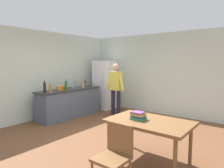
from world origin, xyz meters
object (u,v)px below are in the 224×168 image
bottle_beer_brown (85,83)px  bottle_wine_dark (45,87)px  cooking_pot (61,88)px  bottle_vinegar_tall (75,84)px  chair (115,152)px  dining_table (149,125)px  bottle_oil_amber (50,89)px  person (116,86)px  bottle_wine_green (66,86)px  bottle_water_clear (73,84)px  refrigerator (105,85)px  utensil_jar (83,85)px  book_stack (138,116)px

bottle_beer_brown → bottle_wine_dark: (0.21, -1.77, 0.04)m
cooking_pot → bottle_vinegar_tall: bottle_vinegar_tall is taller
chair → cooking_pot: (-3.43, 1.76, 0.43)m
bottle_vinegar_tall → bottle_wine_dark: bearing=-88.1°
dining_table → bottle_oil_amber: size_ratio=5.00×
person → bottle_wine_green: size_ratio=5.00×
bottle_wine_green → bottle_water_clear: 0.61m
refrigerator → person: bearing=-30.2°
cooking_pot → bottle_wine_dark: bearing=-81.0°
person → dining_table: bearing=-42.4°
bottle_wine_green → bottle_vinegar_tall: size_ratio=1.06×
bottle_wine_dark → bottle_vinegar_tall: bearing=91.9°
person → bottle_wine_dark: (-0.98, -1.99, 0.07)m
refrigerator → bottle_beer_brown: bearing=-107.6°
refrigerator → bottle_vinegar_tall: 1.42m
dining_table → utensil_jar: size_ratio=4.37×
utensil_jar → bottle_water_clear: size_ratio=1.07×
cooking_pot → person: bearing=51.3°
bottle_wine_green → chair: bearing=-28.9°
bottle_beer_brown → bottle_oil_amber: size_ratio=0.93×
cooking_pot → bottle_wine_dark: size_ratio=1.18×
dining_table → chair: 0.98m
person → utensil_jar: size_ratio=5.31×
bottle_oil_amber → bottle_wine_dark: bottle_wine_dark is taller
refrigerator → cooking_pot: (-0.13, -1.91, 0.06)m
bottle_vinegar_tall → refrigerator: bearing=87.2°
bottle_oil_amber → bottle_wine_dark: size_ratio=0.82×
chair → bottle_oil_amber: 3.44m
dining_table → bottle_water_clear: bearing=159.4°
chair → book_stack: bearing=92.7°
cooking_pot → bottle_beer_brown: bottle_beer_brown is taller
dining_table → utensil_jar: 3.72m
utensil_jar → bottle_wine_dark: (0.00, -1.47, 0.07)m
bottle_vinegar_tall → person: bearing=40.1°
bottle_water_clear → bottle_wine_dark: size_ratio=0.88×
bottle_beer_brown → bottle_water_clear: 0.63m
bottle_oil_amber → refrigerator: bearing=92.6°
dining_table → chair: chair is taller
bottle_oil_amber → dining_table: bearing=-4.4°
chair → utensil_jar: bearing=133.8°
bottle_beer_brown → utensil_jar: bearing=-55.3°
person → chair: size_ratio=1.87×
refrigerator → bottle_wine_dark: refrigerator is taller
cooking_pot → bottle_oil_amber: bottle_oil_amber is taller
dining_table → bottle_wine_dark: 3.36m
cooking_pot → utensil_jar: (0.10, 0.83, 0.02)m
utensil_jar → bottle_wine_dark: bearing=-89.9°
bottle_vinegar_tall → book_stack: bearing=-23.1°
chair → bottle_beer_brown: bearing=132.4°
bottle_beer_brown → chair: bearing=-39.3°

